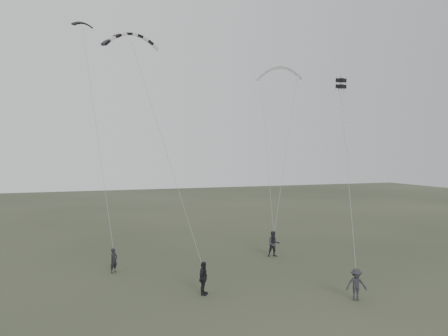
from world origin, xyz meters
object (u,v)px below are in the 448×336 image
object	(u,v)px
flyer_right	(274,244)
kite_pale_large	(279,68)
kite_box	(341,83)
flyer_far	(356,284)
flyer_left	(114,261)
flyer_center	(203,278)
kite_dark_small	(83,23)
kite_striped	(131,34)

from	to	relation	value
flyer_right	kite_pale_large	size ratio (longest dim) A/B	0.49
kite_box	flyer_far	bearing A→B (deg)	-147.99
flyer_left	flyer_far	xyz separation A→B (m)	(11.42, -9.60, 0.04)
flyer_center	kite_pale_large	world-z (taller)	kite_pale_large
flyer_left	kite_dark_small	xyz separation A→B (m)	(-1.58, 5.56, 16.47)
flyer_right	flyer_far	size ratio (longest dim) A/B	1.14
flyer_right	kite_striped	xyz separation A→B (m)	(-10.83, -3.87, 13.45)
flyer_right	kite_striped	world-z (taller)	kite_striped
flyer_left	kite_box	world-z (taller)	kite_box
flyer_center	kite_striped	size ratio (longest dim) A/B	0.57
kite_dark_small	flyer_center	bearing A→B (deg)	-83.02
flyer_far	kite_dark_small	distance (m)	25.85
kite_pale_large	kite_box	size ratio (longest dim) A/B	5.57
flyer_center	kite_pale_large	xyz separation A→B (m)	(10.26, 11.50, 14.07)
flyer_far	kite_striped	size ratio (longest dim) A/B	0.52
flyer_center	kite_pale_large	distance (m)	20.87
flyer_far	kite_pale_large	xyz separation A→B (m)	(2.99, 15.01, 14.15)
flyer_left	kite_box	bearing A→B (deg)	-44.79
flyer_center	flyer_far	world-z (taller)	flyer_center
flyer_right	kite_striped	distance (m)	17.69
flyer_far	kite_box	world-z (taller)	kite_box
flyer_center	flyer_far	distance (m)	8.07
kite_striped	flyer_center	bearing A→B (deg)	-41.79
flyer_left	kite_striped	size ratio (longest dim) A/B	0.50
flyer_far	flyer_right	bearing A→B (deg)	108.71
flyer_center	kite_box	distance (m)	17.54
flyer_left	flyer_center	xyz separation A→B (m)	(4.15, -6.10, 0.12)
flyer_center	kite_dark_small	bearing A→B (deg)	62.33
kite_dark_small	kite_box	distance (m)	19.49
flyer_left	kite_box	xyz separation A→B (m)	(16.13, -1.22, 11.97)
kite_dark_small	kite_box	world-z (taller)	kite_dark_small
flyer_right	kite_pale_large	world-z (taller)	kite_pale_large
flyer_left	kite_dark_small	world-z (taller)	kite_dark_small
kite_dark_small	kite_pale_large	bearing A→B (deg)	-19.74
flyer_far	kite_pale_large	size ratio (longest dim) A/B	0.43
flyer_center	flyer_far	size ratio (longest dim) A/B	1.09
flyer_far	flyer_left	bearing A→B (deg)	159.61
flyer_far	kite_box	distance (m)	15.31
kite_dark_small	kite_pale_large	world-z (taller)	kite_dark_small
kite_pale_large	kite_dark_small	bearing A→B (deg)	-151.09
flyer_right	flyer_center	distance (m)	9.94
flyer_center	kite_striped	world-z (taller)	kite_striped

